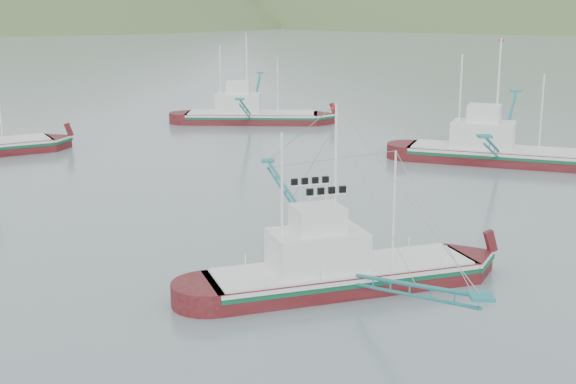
{
  "coord_description": "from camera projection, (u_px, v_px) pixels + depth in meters",
  "views": [
    {
      "loc": [
        0.82,
        -40.0,
        14.54
      ],
      "look_at": [
        0.0,
        6.0,
        3.2
      ],
      "focal_mm": 50.0,
      "sensor_mm": 36.0,
      "label": 1
    }
  ],
  "objects": [
    {
      "name": "ground",
      "position": [
        286.0,
        278.0,
        42.33
      ],
      "size": [
        1200.0,
        1200.0,
        0.0
      ],
      "primitive_type": "plane",
      "color": "slate",
      "rests_on": "ground"
    },
    {
      "name": "main_boat",
      "position": [
        341.0,
        250.0,
        40.36
      ],
      "size": [
        14.33,
        24.33,
        10.19
      ],
      "rotation": [
        0.0,
        0.0,
        0.35
      ],
      "color": "#480C0F",
      "rests_on": "ground"
    },
    {
      "name": "bg_boat_right",
      "position": [
        500.0,
        138.0,
        70.55
      ],
      "size": [
        16.61,
        28.27,
        11.8
      ],
      "rotation": [
        0.0,
        0.0,
        -0.33
      ],
      "color": "#480C0F",
      "rests_on": "ground"
    },
    {
      "name": "bg_boat_far",
      "position": [
        250.0,
        110.0,
        92.88
      ],
      "size": [
        15.31,
        27.6,
        11.16
      ],
      "rotation": [
        0.0,
        0.0,
        -0.02
      ],
      "color": "#480C0F",
      "rests_on": "ground"
    },
    {
      "name": "ridge_distant",
      "position": [
        342.0,
        15.0,
        585.45
      ],
      "size": [
        960.0,
        400.0,
        240.0
      ],
      "primitive_type": "ellipsoid",
      "color": "slate",
      "rests_on": "ground"
    }
  ]
}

